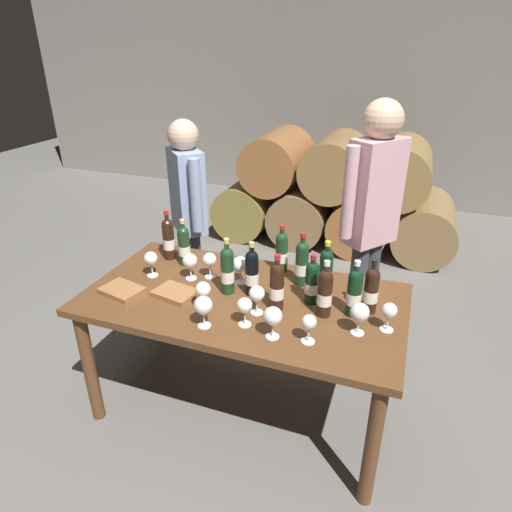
{
  "coord_description": "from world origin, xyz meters",
  "views": [
    {
      "loc": [
        0.76,
        -1.88,
        1.99
      ],
      "look_at": [
        0.0,
        0.2,
        0.91
      ],
      "focal_mm": 30.91,
      "sensor_mm": 36.0,
      "label": 1
    }
  ],
  "objects": [
    {
      "name": "ground_plane",
      "position": [
        0.0,
        0.0,
        0.0
      ],
      "size": [
        14.0,
        14.0,
        0.0
      ],
      "primitive_type": "plane",
      "color": "#66635E"
    },
    {
      "name": "cellar_back_wall",
      "position": [
        0.0,
        4.2,
        1.4
      ],
      "size": [
        10.0,
        0.24,
        2.8
      ],
      "primitive_type": "cube",
      "color": "gray",
      "rests_on": "ground_plane"
    },
    {
      "name": "barrel_stack",
      "position": [
        -0.0,
        2.6,
        0.53
      ],
      "size": [
        2.49,
        0.9,
        1.15
      ],
      "color": "olive",
      "rests_on": "ground_plane"
    },
    {
      "name": "dining_table",
      "position": [
        0.0,
        0.0,
        0.67
      ],
      "size": [
        1.7,
        0.9,
        0.76
      ],
      "color": "brown",
      "rests_on": "ground_plane"
    },
    {
      "name": "wine_bottle_0",
      "position": [
        0.65,
        0.09,
        0.89
      ],
      "size": [
        0.07,
        0.07,
        0.29
      ],
      "color": "black",
      "rests_on": "dining_table"
    },
    {
      "name": "wine_bottle_1",
      "position": [
        0.57,
        0.03,
        0.89
      ],
      "size": [
        0.07,
        0.07,
        0.3
      ],
      "color": "black",
      "rests_on": "dining_table"
    },
    {
      "name": "wine_bottle_2",
      "position": [
        0.44,
        -0.02,
        0.89
      ],
      "size": [
        0.07,
        0.07,
        0.3
      ],
      "color": "black",
      "rests_on": "dining_table"
    },
    {
      "name": "wine_bottle_3",
      "position": [
        0.25,
        0.24,
        0.89
      ],
      "size": [
        0.07,
        0.07,
        0.31
      ],
      "color": "#19381E",
      "rests_on": "dining_table"
    },
    {
      "name": "wine_bottle_4",
      "position": [
        0.1,
        0.36,
        0.89
      ],
      "size": [
        0.07,
        0.07,
        0.29
      ],
      "color": "#19381E",
      "rests_on": "dining_table"
    },
    {
      "name": "wine_bottle_5",
      "position": [
        -0.1,
        0.02,
        0.9
      ],
      "size": [
        0.07,
        0.07,
        0.32
      ],
      "color": "#19381E",
      "rests_on": "dining_table"
    },
    {
      "name": "wine_bottle_6",
      "position": [
        0.2,
        -0.05,
        0.89
      ],
      "size": [
        0.07,
        0.07,
        0.31
      ],
      "color": "black",
      "rests_on": "dining_table"
    },
    {
      "name": "wine_bottle_7",
      "position": [
        0.4,
        0.2,
        0.89
      ],
      "size": [
        0.07,
        0.07,
        0.3
      ],
      "color": "black",
      "rests_on": "dining_table"
    },
    {
      "name": "wine_bottle_8",
      "position": [
        -0.6,
        0.28,
        0.9
      ],
      "size": [
        0.07,
        0.07,
        0.32
      ],
      "color": "black",
      "rests_on": "dining_table"
    },
    {
      "name": "wine_bottle_9",
      "position": [
        -0.48,
        0.24,
        0.89
      ],
      "size": [
        0.07,
        0.07,
        0.29
      ],
      "color": "#19381E",
      "rests_on": "dining_table"
    },
    {
      "name": "wine_bottle_10",
      "position": [
        0.03,
        0.05,
        0.89
      ],
      "size": [
        0.07,
        0.07,
        0.3
      ],
      "color": "black",
      "rests_on": "dining_table"
    },
    {
      "name": "wine_bottle_11",
      "position": [
        0.35,
        0.07,
        0.88
      ],
      "size": [
        0.07,
        0.07,
        0.27
      ],
      "color": "black",
      "rests_on": "dining_table"
    },
    {
      "name": "wine_glass_0",
      "position": [
        0.62,
        -0.12,
        0.87
      ],
      "size": [
        0.09,
        0.09,
        0.16
      ],
      "color": "white",
      "rests_on": "dining_table"
    },
    {
      "name": "wine_glass_1",
      "position": [
        0.12,
        -0.12,
        0.87
      ],
      "size": [
        0.08,
        0.08,
        0.15
      ],
      "color": "white",
      "rests_on": "dining_table"
    },
    {
      "name": "wine_glass_2",
      "position": [
        -0.26,
        0.13,
        0.87
      ],
      "size": [
        0.08,
        0.08,
        0.15
      ],
      "color": "white",
      "rests_on": "dining_table"
    },
    {
      "name": "wine_glass_3",
      "position": [
        -0.58,
        0.03,
        0.87
      ],
      "size": [
        0.08,
        0.08,
        0.15
      ],
      "color": "white",
      "rests_on": "dining_table"
    },
    {
      "name": "wine_glass_4",
      "position": [
        -0.08,
        -0.32,
        0.87
      ],
      "size": [
        0.09,
        0.09,
        0.16
      ],
      "color": "white",
      "rests_on": "dining_table"
    },
    {
      "name": "wine_glass_5",
      "position": [
        0.26,
        -0.29,
        0.87
      ],
      "size": [
        0.09,
        0.09,
        0.16
      ],
      "color": "white",
      "rests_on": "dining_table"
    },
    {
      "name": "wine_glass_6",
      "position": [
        -0.14,
        -0.18,
        0.87
      ],
      "size": [
        0.08,
        0.08,
        0.15
      ],
      "color": "white",
      "rests_on": "dining_table"
    },
    {
      "name": "wine_glass_7",
      "position": [
        0.42,
        -0.27,
        0.86
      ],
      "size": [
        0.07,
        0.07,
        0.14
      ],
      "color": "white",
      "rests_on": "dining_table"
    },
    {
      "name": "wine_glass_8",
      "position": [
        -0.07,
        0.13,
        0.87
      ],
      "size": [
        0.09,
        0.09,
        0.16
      ],
      "color": "white",
      "rests_on": "dining_table"
    },
    {
      "name": "wine_glass_9",
      "position": [
        -0.35,
        0.08,
        0.87
      ],
      "size": [
        0.08,
        0.08,
        0.16
      ],
      "color": "white",
      "rests_on": "dining_table"
    },
    {
      "name": "wine_glass_10",
      "position": [
        0.75,
        -0.05,
        0.86
      ],
      "size": [
        0.07,
        0.07,
        0.15
      ],
      "color": "white",
      "rests_on": "dining_table"
    },
    {
      "name": "wine_glass_11",
      "position": [
        0.1,
        -0.24,
        0.87
      ],
      "size": [
        0.07,
        0.07,
        0.15
      ],
      "color": "white",
      "rests_on": "dining_table"
    },
    {
      "name": "tasting_notebook",
      "position": [
        -0.35,
        -0.11,
        0.77
      ],
      "size": [
        0.25,
        0.2,
        0.03
      ],
      "primitive_type": "cube",
      "rotation": [
        0.0,
        0.0,
        -0.19
      ],
      "color": "#936038",
      "rests_on": "dining_table"
    },
    {
      "name": "leather_ledger",
      "position": [
        -0.63,
        -0.19,
        0.77
      ],
      "size": [
        0.25,
        0.2,
        0.03
      ],
      "primitive_type": "cube",
      "rotation": [
        0.0,
        0.0,
        -0.22
      ],
      "color": "#936038",
      "rests_on": "dining_table"
    },
    {
      "name": "sommelier_presenting",
      "position": [
        0.55,
        0.75,
        1.04
      ],
      "size": [
        0.33,
        0.41,
        1.72
      ],
      "color": "#383842",
      "rests_on": "ground_plane"
    },
    {
      "name": "taster_seated_left",
      "position": [
        -0.7,
        0.72,
        0.92
      ],
      "size": [
        0.37,
        0.38,
        1.54
      ],
      "color": "#383842",
      "rests_on": "ground_plane"
    }
  ]
}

